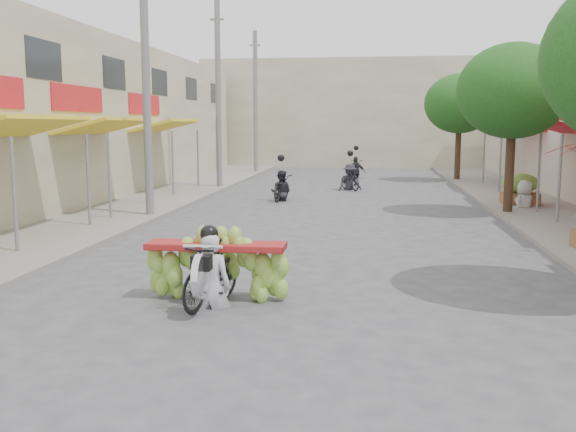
# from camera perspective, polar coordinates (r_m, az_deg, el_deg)

# --- Properties ---
(ground) EXTENTS (120.00, 120.00, 0.00)m
(ground) POSITION_cam_1_polar(r_m,az_deg,el_deg) (7.09, -2.78, -15.11)
(ground) COLOR #525257
(ground) RESTS_ON ground
(sidewalk_left) EXTENTS (4.00, 60.00, 0.12)m
(sidewalk_left) POSITION_cam_1_polar(r_m,az_deg,el_deg) (23.07, -13.43, 1.11)
(sidewalk_left) COLOR gray
(sidewalk_left) RESTS_ON ground
(sidewalk_right) EXTENTS (4.00, 60.00, 0.12)m
(sidewalk_right) POSITION_cam_1_polar(r_m,az_deg,el_deg) (22.36, 22.43, 0.50)
(sidewalk_right) COLOR gray
(sidewalk_right) RESTS_ON ground
(far_building) EXTENTS (20.00, 6.00, 7.00)m
(far_building) POSITION_cam_1_polar(r_m,az_deg,el_deg) (44.43, 5.92, 9.01)
(far_building) COLOR #B9B292
(far_building) RESTS_ON ground
(utility_pole_mid) EXTENTS (0.60, 0.24, 8.00)m
(utility_pole_mid) POSITION_cam_1_polar(r_m,az_deg,el_deg) (19.58, -12.50, 11.56)
(utility_pole_mid) COLOR slate
(utility_pole_mid) RESTS_ON ground
(utility_pole_far) EXTENTS (0.60, 0.24, 8.00)m
(utility_pole_far) POSITION_cam_1_polar(r_m,az_deg,el_deg) (28.21, -6.22, 10.60)
(utility_pole_far) COLOR slate
(utility_pole_far) RESTS_ON ground
(utility_pole_back) EXTENTS (0.60, 0.24, 8.00)m
(utility_pole_back) POSITION_cam_1_polar(r_m,az_deg,el_deg) (37.01, -2.91, 10.04)
(utility_pole_back) COLOR slate
(utility_pole_back) RESTS_ON ground
(street_tree_mid) EXTENTS (3.40, 3.40, 5.25)m
(street_tree_mid) POSITION_cam_1_polar(r_m,az_deg,el_deg) (20.87, 19.39, 10.40)
(street_tree_mid) COLOR #3A2719
(street_tree_mid) RESTS_ON ground
(street_tree_far) EXTENTS (3.40, 3.40, 5.25)m
(street_tree_far) POSITION_cam_1_polar(r_m,az_deg,el_deg) (32.70, 15.01, 9.60)
(street_tree_far) COLOR #3A2719
(street_tree_far) RESTS_ON ground
(produce_crate_far) EXTENTS (1.20, 0.88, 1.16)m
(produce_crate_far) POSITION_cam_1_polar(r_m,az_deg,el_deg) (23.06, 19.96, 2.47)
(produce_crate_far) COLOR brown
(produce_crate_far) RESTS_ON ground
(banana_motorbike) EXTENTS (2.22, 1.89, 2.16)m
(banana_motorbike) POSITION_cam_1_polar(r_m,az_deg,el_deg) (10.10, -6.69, -3.80)
(banana_motorbike) COLOR black
(banana_motorbike) RESTS_ON ground
(pedestrian) EXTENTS (0.98, 0.95, 1.74)m
(pedestrian) POSITION_cam_1_polar(r_m,az_deg,el_deg) (22.29, 20.35, 2.99)
(pedestrian) COLOR silver
(pedestrian) RESTS_ON ground
(bg_motorbike_a) EXTENTS (0.85, 1.71, 1.95)m
(bg_motorbike_a) POSITION_cam_1_polar(r_m,az_deg,el_deg) (23.61, -0.63, 3.15)
(bg_motorbike_a) COLOR black
(bg_motorbike_a) RESTS_ON ground
(bg_motorbike_b) EXTENTS (1.19, 1.58, 1.95)m
(bg_motorbike_b) POSITION_cam_1_polar(r_m,az_deg,el_deg) (27.55, 5.54, 4.09)
(bg_motorbike_b) COLOR black
(bg_motorbike_b) RESTS_ON ground
(bg_motorbike_c) EXTENTS (1.01, 1.66, 1.95)m
(bg_motorbike_c) POSITION_cam_1_polar(r_m,az_deg,el_deg) (33.89, 6.06, 4.72)
(bg_motorbike_c) COLOR black
(bg_motorbike_c) RESTS_ON ground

